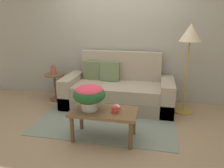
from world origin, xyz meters
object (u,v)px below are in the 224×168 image
Objects in this scene: couch at (118,91)px; floor_lamp at (190,40)px; coffee_table at (104,115)px; coffee_mug at (115,110)px; table_vase at (53,70)px; potted_plant at (89,94)px; snack_bowl at (116,106)px; side_table at (55,82)px.

couch is 1.31× the size of floor_lamp.
floor_lamp is at bearing -2.56° from couch.
couch reaches higher than coffee_table.
coffee_mug is (0.21, -1.33, 0.17)m from couch.
coffee_table is at bearing -43.23° from table_vase.
potted_plant is at bearing 175.03° from coffee_mug.
coffee_table is 1.96m from table_vase.
coffee_mug reaches higher than coffee_table.
coffee_table is at bearing -148.15° from snack_bowl.
potted_plant is at bearing -48.04° from table_vase.
snack_bowl is 0.53× the size of table_vase.
potted_plant is at bearing -162.88° from snack_bowl.
table_vase is at bearing -119.34° from side_table.
snack_bowl is at bearing -80.60° from couch.
potted_plant is 1.81m from table_vase.
side_table is 5.24× the size of snack_bowl.
coffee_table is 7.22× the size of coffee_mug.
potted_plant is 0.44m from snack_bowl.
coffee_table is 0.21m from coffee_mug.
floor_lamp is 14.78× the size of snack_bowl.
coffee_table is 2.06× the size of potted_plant.
coffee_table is 4.60× the size of table_vase.
snack_bowl is at bearing -133.77° from floor_lamp.
snack_bowl is 2.01m from table_vase.
snack_bowl is (0.37, 0.11, -0.20)m from potted_plant.
coffee_mug is at bearing -4.97° from potted_plant.
snack_bowl is (-0.01, 0.15, -0.01)m from coffee_mug.
table_vase is at bearing 142.09° from snack_bowl.
coffee_mug is at bearing -81.19° from couch.
coffee_mug is at bearing -41.12° from side_table.
side_table is 2.82m from floor_lamp.
table_vase reaches higher than coffee_table.
snack_bowl is (-1.08, -1.13, -0.87)m from floor_lamp.
side_table reaches higher than coffee_mug.
coffee_table is 0.37m from potted_plant.
couch is 10.32× the size of table_vase.
coffee_table is 1.94m from side_table.
coffee_table is 8.66× the size of snack_bowl.
side_table is (-1.38, 0.05, 0.08)m from couch.
potted_plant is at bearing -48.28° from side_table.
floor_lamp is at bearing -2.31° from side_table.
couch reaches higher than table_vase.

